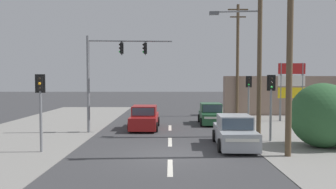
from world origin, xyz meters
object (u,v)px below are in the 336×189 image
at_px(sedan_oncoming_near, 234,133).
at_px(utility_pole_foreground_right, 287,28).
at_px(traffic_signal_mast, 109,66).
at_px(shopping_plaza_sign, 291,83).
at_px(pedestal_signal_left_kerb, 40,99).
at_px(pedestal_signal_right_kerb, 271,96).
at_px(utility_pole_midground_right, 257,44).
at_px(hatchback_oncoming_mid, 211,114).
at_px(utility_pole_background_right, 238,58).
at_px(sedan_crossing_left, 145,118).
at_px(pedestal_signal_far_median, 249,91).

bearing_deg(sedan_oncoming_near, utility_pole_foreground_right, -49.15).
xyz_separation_m(traffic_signal_mast, sedan_oncoming_near, (6.95, -4.25, -3.44)).
distance_m(traffic_signal_mast, shopping_plaza_sign, 14.48).
distance_m(utility_pole_foreground_right, pedestal_signal_left_kerb, 11.29).
relative_size(utility_pole_foreground_right, shopping_plaza_sign, 2.24).
bearing_deg(pedestal_signal_right_kerb, utility_pole_midground_right, 103.37).
height_order(traffic_signal_mast, pedestal_signal_right_kerb, traffic_signal_mast).
distance_m(utility_pole_midground_right, traffic_signal_mast, 8.97).
bearing_deg(sedan_oncoming_near, shopping_plaza_sign, 56.78).
xyz_separation_m(utility_pole_midground_right, hatchback_oncoming_mid, (-1.95, 5.31, -4.67)).
bearing_deg(hatchback_oncoming_mid, traffic_signal_mast, -150.20).
bearing_deg(shopping_plaza_sign, utility_pole_foreground_right, -111.35).
relative_size(traffic_signal_mast, shopping_plaza_sign, 1.30).
distance_m(utility_pole_background_right, traffic_signal_mast, 13.49).
xyz_separation_m(pedestal_signal_right_kerb, sedan_crossing_left, (-7.07, 4.40, -1.71)).
relative_size(traffic_signal_mast, pedestal_signal_left_kerb, 1.69).
distance_m(pedestal_signal_far_median, sedan_oncoming_near, 8.87).
bearing_deg(hatchback_oncoming_mid, sedan_oncoming_near, -89.11).
relative_size(utility_pole_background_right, sedan_oncoming_near, 2.32).
bearing_deg(utility_pole_background_right, utility_pole_midground_right, -95.72).
bearing_deg(sedan_oncoming_near, sedan_crossing_left, 130.41).
xyz_separation_m(utility_pole_foreground_right, shopping_plaza_sign, (4.62, 11.82, -2.54)).
bearing_deg(pedestal_signal_far_median, utility_pole_midground_right, -98.88).
height_order(pedestal_signal_far_median, shopping_plaza_sign, shopping_plaza_sign).
height_order(utility_pole_foreground_right, utility_pole_midground_right, utility_pole_foreground_right).
bearing_deg(sedan_crossing_left, pedestal_signal_far_median, 18.61).
xyz_separation_m(sedan_oncoming_near, sedan_crossing_left, (-4.88, 5.73, 0.00)).
bearing_deg(pedestal_signal_right_kerb, sedan_crossing_left, 148.10).
relative_size(utility_pole_midground_right, shopping_plaza_sign, 2.18).
relative_size(utility_pole_foreground_right, sedan_crossing_left, 2.42).
xyz_separation_m(traffic_signal_mast, shopping_plaza_sign, (13.34, 5.51, -1.16)).
distance_m(pedestal_signal_far_median, shopping_plaza_sign, 4.04).
distance_m(traffic_signal_mast, pedestal_signal_left_kerb, 6.18).
bearing_deg(pedestal_signal_right_kerb, pedestal_signal_left_kerb, -166.86).
xyz_separation_m(utility_pole_midground_right, pedestal_signal_left_kerb, (-10.88, -4.14, -2.96)).
bearing_deg(pedestal_signal_right_kerb, sedan_oncoming_near, -148.63).
bearing_deg(pedestal_signal_left_kerb, pedestal_signal_right_kerb, 13.14).
bearing_deg(utility_pole_midground_right, pedestal_signal_right_kerb, -76.63).
relative_size(pedestal_signal_far_median, shopping_plaza_sign, 0.77).
height_order(traffic_signal_mast, sedan_crossing_left, traffic_signal_mast).
relative_size(sedan_crossing_left, hatchback_oncoming_mid, 1.16).
xyz_separation_m(utility_pole_background_right, pedestal_signal_right_kerb, (-0.70, -12.09, -2.81)).
xyz_separation_m(pedestal_signal_left_kerb, sedan_oncoming_near, (9.05, 1.29, -1.71)).
relative_size(utility_pole_background_right, traffic_signal_mast, 1.66).
relative_size(utility_pole_foreground_right, utility_pole_midground_right, 1.03).
bearing_deg(pedestal_signal_far_median, hatchback_oncoming_mid, -177.60).
distance_m(utility_pole_background_right, sedan_oncoming_near, 14.46).
relative_size(utility_pole_background_right, shopping_plaza_sign, 2.17).
relative_size(pedestal_signal_left_kerb, pedestal_signal_far_median, 1.00).
distance_m(utility_pole_foreground_right, sedan_crossing_left, 11.32).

